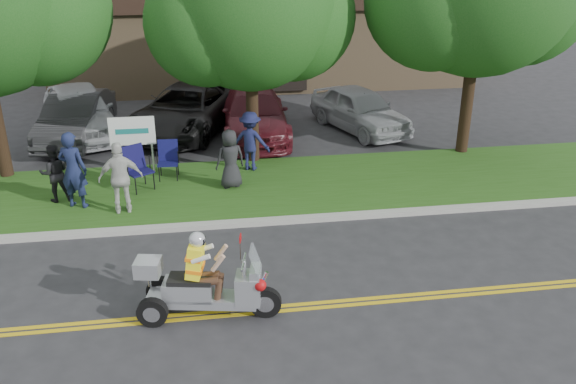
{
  "coord_description": "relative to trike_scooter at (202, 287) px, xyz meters",
  "views": [
    {
      "loc": [
        -1.03,
        -9.94,
        6.56
      ],
      "look_at": [
        0.77,
        2.0,
        1.26
      ],
      "focal_mm": 38.0,
      "sensor_mm": 36.0,
      "label": 1
    }
  ],
  "objects": [
    {
      "name": "commercial_building",
      "position": [
        3.17,
        19.46,
        1.41
      ],
      "size": [
        18.0,
        8.2,
        4.0
      ],
      "color": "#9E7F5B",
      "rests_on": "ground"
    },
    {
      "name": "spectator_adult_right",
      "position": [
        -1.82,
        4.51,
        0.4
      ],
      "size": [
        1.09,
        0.56,
        1.79
      ],
      "primitive_type": "imported",
      "rotation": [
        0.0,
        0.0,
        3.26
      ],
      "color": "beige",
      "rests_on": "grass_verge"
    },
    {
      "name": "ground",
      "position": [
        1.17,
        0.48,
        -0.6
      ],
      "size": [
        120.0,
        120.0,
        0.0
      ],
      "primitive_type": "plane",
      "color": "#28282B",
      "rests_on": "ground"
    },
    {
      "name": "business_sign",
      "position": [
        -1.73,
        7.08,
        0.66
      ],
      "size": [
        1.25,
        0.06,
        1.75
      ],
      "color": "silver",
      "rests_on": "ground"
    },
    {
      "name": "curb",
      "position": [
        1.17,
        3.53,
        -0.54
      ],
      "size": [
        60.0,
        0.25,
        0.12
      ],
      "primitive_type": "cube",
      "color": "#A8A89E",
      "rests_on": "ground"
    },
    {
      "name": "parked_car_far_left",
      "position": [
        -3.83,
        11.1,
        0.26
      ],
      "size": [
        3.47,
        5.43,
        1.72
      ],
      "primitive_type": "imported",
      "rotation": [
        0.0,
        0.0,
        0.31
      ],
      "color": "#AFB2B7",
      "rests_on": "ground"
    },
    {
      "name": "spectator_adult_left",
      "position": [
        -3.0,
        5.01,
        0.48
      ],
      "size": [
        0.83,
        0.68,
        1.95
      ],
      "primitive_type": "imported",
      "rotation": [
        0.0,
        0.0,
        2.8
      ],
      "color": "#192146",
      "rests_on": "grass_verge"
    },
    {
      "name": "centerline_near",
      "position": [
        1.17,
        -0.1,
        -0.59
      ],
      "size": [
        60.0,
        0.1,
        0.01
      ],
      "primitive_type": "cube",
      "color": "gold",
      "rests_on": "ground"
    },
    {
      "name": "parked_car_left",
      "position": [
        -3.9,
        10.67,
        0.17
      ],
      "size": [
        2.14,
        4.79,
        1.53
      ],
      "primitive_type": "imported",
      "rotation": [
        0.0,
        0.0,
        -0.12
      ],
      "color": "#303033",
      "rests_on": "ground"
    },
    {
      "name": "spectator_adult_mid",
      "position": [
        -3.55,
        5.45,
        0.26
      ],
      "size": [
        0.83,
        0.7,
        1.5
      ],
      "primitive_type": "imported",
      "rotation": [
        0.0,
        0.0,
        3.34
      ],
      "color": "black",
      "rests_on": "grass_verge"
    },
    {
      "name": "spectator_chair_a",
      "position": [
        1.52,
        6.9,
        0.36
      ],
      "size": [
        1.25,
        0.98,
        1.7
      ],
      "primitive_type": "imported",
      "rotation": [
        0.0,
        0.0,
        2.78
      ],
      "color": "#191D47",
      "rests_on": "grass_verge"
    },
    {
      "name": "centerline_far",
      "position": [
        1.17,
        0.06,
        -0.59
      ],
      "size": [
        60.0,
        0.1,
        0.01
      ],
      "primitive_type": "cube",
      "color": "gold",
      "rests_on": "ground"
    },
    {
      "name": "spectator_chair_b",
      "position": [
        0.87,
        5.69,
        0.3
      ],
      "size": [
        0.88,
        0.69,
        1.59
      ],
      "primitive_type": "imported",
      "rotation": [
        0.0,
        0.0,
        3.4
      ],
      "color": "black",
      "rests_on": "grass_verge"
    },
    {
      "name": "trike_scooter",
      "position": [
        0.0,
        0.0,
        0.0
      ],
      "size": [
        2.6,
        1.07,
        1.71
      ],
      "rotation": [
        0.0,
        0.0,
        -0.18
      ],
      "color": "black",
      "rests_on": "ground"
    },
    {
      "name": "parked_car_mid",
      "position": [
        -0.28,
        11.04,
        0.19
      ],
      "size": [
        4.53,
        6.22,
        1.57
      ],
      "primitive_type": "imported",
      "rotation": [
        0.0,
        0.0,
        -0.38
      ],
      "color": "black",
      "rests_on": "ground"
    },
    {
      "name": "parked_car_right",
      "position": [
        1.97,
        10.28,
        0.17
      ],
      "size": [
        2.3,
        5.32,
        1.52
      ],
      "primitive_type": "imported",
      "rotation": [
        0.0,
        0.0,
        -0.03
      ],
      "color": "#53131C",
      "rests_on": "ground"
    },
    {
      "name": "tree_mid",
      "position": [
        1.72,
        7.71,
        3.84
      ],
      "size": [
        5.88,
        4.8,
        7.05
      ],
      "color": "#332114",
      "rests_on": "ground"
    },
    {
      "name": "lawn_chair_a",
      "position": [
        -0.79,
        6.65,
        0.1
      ],
      "size": [
        0.58,
        0.6,
        1.05
      ],
      "rotation": [
        0.0,
        0.0,
        -0.05
      ],
      "color": "black",
      "rests_on": "grass_verge"
    },
    {
      "name": "parked_car_far_right",
      "position": [
        5.63,
        10.32,
        0.15
      ],
      "size": [
        3.17,
        4.7,
        1.49
      ],
      "primitive_type": "imported",
      "rotation": [
        0.0,
        0.0,
        0.36
      ],
      "color": "#9B9EA2",
      "rests_on": "ground"
    },
    {
      "name": "lawn_chair_b",
      "position": [
        -1.59,
        5.97,
        0.17
      ],
      "size": [
        0.86,
        0.87,
        1.17
      ],
      "rotation": [
        0.0,
        0.0,
        0.57
      ],
      "color": "black",
      "rests_on": "grass_verge"
    },
    {
      "name": "grass_verge",
      "position": [
        1.17,
        5.68,
        -0.54
      ],
      "size": [
        60.0,
        4.0,
        0.1
      ],
      "primitive_type": "cube",
      "color": "#255015",
      "rests_on": "ground"
    }
  ]
}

